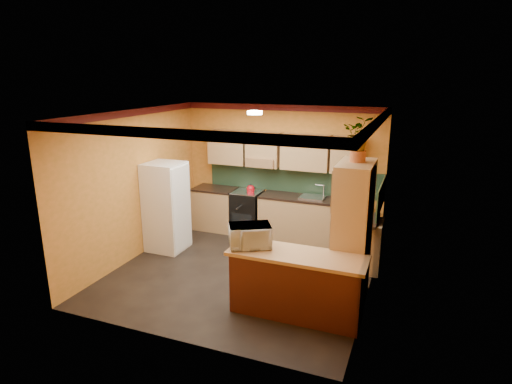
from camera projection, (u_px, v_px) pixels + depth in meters
room_shell at (249, 149)px, 7.03m from camera, size 4.24×4.24×2.72m
base_cabinets_back at (275, 216)px, 8.85m from camera, size 3.65×0.60×0.88m
countertop_back at (275, 195)px, 8.73m from camera, size 3.65×0.62×0.04m
stove at (247, 212)px, 9.07m from camera, size 0.58×0.58×0.91m
kettle at (251, 189)px, 8.84m from camera, size 0.19×0.19×0.18m
sink at (313, 197)px, 8.45m from camera, size 0.48×0.40×0.03m
base_cabinets_right at (358, 244)px, 7.41m from camera, size 0.60×0.80×0.88m
countertop_right at (359, 219)px, 7.29m from camera, size 0.62×0.80×0.04m
fridge at (166, 207)px, 8.12m from camera, size 0.68×0.66×1.70m
pantry at (352, 233)px, 6.22m from camera, size 0.48×0.90×2.10m
fern_pot at (358, 156)px, 5.96m from camera, size 0.22×0.22×0.16m
fern at (359, 133)px, 5.88m from camera, size 0.46×0.41×0.48m
breakfast_bar at (296, 286)px, 5.94m from camera, size 1.80×0.55×0.88m
bar_top at (297, 255)px, 5.81m from camera, size 1.90×0.65×0.05m
microwave at (250, 236)px, 6.01m from camera, size 0.70×0.63×0.32m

